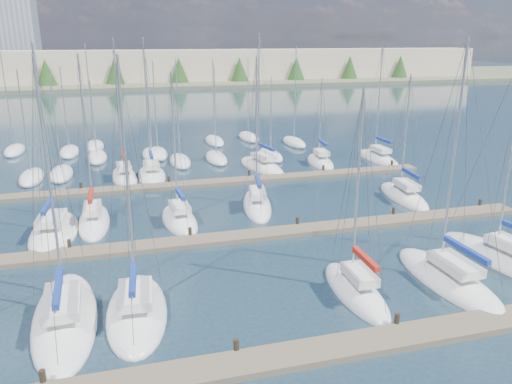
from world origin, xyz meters
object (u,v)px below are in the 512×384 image
object	(u,v)px
sailboat_i	(94,221)
sailboat_c	(137,311)
sailboat_j	(179,220)
sailboat_m	(404,196)
sailboat_r	(378,158)
sailboat_e	(448,279)
sailboat_b	(65,318)
sailboat_d	(356,291)
sailboat_o	(152,175)
sailboat_k	(257,204)
sailboat_p	(262,166)
sailboat_n	(124,177)
sailboat_q	(320,162)
sailboat_f	(507,261)
sailboat_h	(54,232)

from	to	relation	value
sailboat_i	sailboat_c	bearing A→B (deg)	-79.84
sailboat_j	sailboat_m	bearing A→B (deg)	-1.68
sailboat_r	sailboat_e	bearing A→B (deg)	-111.25
sailboat_m	sailboat_i	distance (m)	26.18
sailboat_b	sailboat_d	size ratio (longest dim) A/B	1.14
sailboat_i	sailboat_o	world-z (taller)	sailboat_o
sailboat_m	sailboat_k	world-z (taller)	sailboat_k
sailboat_m	sailboat_p	world-z (taller)	sailboat_p
sailboat_p	sailboat_b	world-z (taller)	sailboat_p
sailboat_i	sailboat_n	bearing A→B (deg)	78.54
sailboat_i	sailboat_q	bearing A→B (deg)	28.57
sailboat_j	sailboat_b	bearing A→B (deg)	-123.86
sailboat_m	sailboat_f	distance (m)	13.60
sailboat_q	sailboat_j	xyz separation A→B (m)	(-17.66, -14.40, 0.01)
sailboat_n	sailboat_k	bearing A→B (deg)	-52.19
sailboat_d	sailboat_j	size ratio (longest dim) A/B	0.99
sailboat_f	sailboat_e	bearing A→B (deg)	-174.84
sailboat_q	sailboat_k	world-z (taller)	sailboat_k
sailboat_m	sailboat_e	distance (m)	15.97
sailboat_m	sailboat_c	world-z (taller)	sailboat_c
sailboat_b	sailboat_j	world-z (taller)	sailboat_b
sailboat_q	sailboat_e	bearing A→B (deg)	-91.16
sailboat_m	sailboat_j	world-z (taller)	sailboat_j
sailboat_q	sailboat_n	distance (m)	21.43
sailboat_p	sailboat_q	xyz separation A→B (m)	(6.92, 0.13, -0.01)
sailboat_n	sailboat_d	bearing A→B (deg)	-70.54
sailboat_r	sailboat_k	bearing A→B (deg)	-145.58
sailboat_c	sailboat_i	bearing A→B (deg)	103.83
sailboat_j	sailboat_h	bearing A→B (deg)	177.12
sailboat_i	sailboat_c	distance (m)	14.53
sailboat_i	sailboat_b	bearing A→B (deg)	-93.82
sailboat_d	sailboat_o	xyz separation A→B (m)	(-9.04, 27.67, 0.00)
sailboat_i	sailboat_o	xyz separation A→B (m)	(5.25, 12.31, -0.00)
sailboat_d	sailboat_e	distance (m)	5.77
sailboat_n	sailboat_e	bearing A→B (deg)	-61.39
sailboat_c	sailboat_n	bearing A→B (deg)	93.78
sailboat_k	sailboat_h	world-z (taller)	sailboat_h
sailboat_i	sailboat_q	size ratio (longest dim) A/B	1.30
sailboat_h	sailboat_o	bearing A→B (deg)	64.06
sailboat_f	sailboat_d	xyz separation A→B (m)	(-10.92, -1.01, 0.01)
sailboat_b	sailboat_q	world-z (taller)	sailboat_b
sailboat_f	sailboat_j	xyz separation A→B (m)	(-18.90, 12.90, 0.01)
sailboat_p	sailboat_i	world-z (taller)	sailboat_p
sailboat_e	sailboat_h	world-z (taller)	sailboat_e
sailboat_b	sailboat_q	bearing A→B (deg)	45.08
sailboat_q	sailboat_r	world-z (taller)	sailboat_r
sailboat_b	sailboat_f	bearing A→B (deg)	-2.92
sailboat_j	sailboat_r	size ratio (longest dim) A/B	0.86
sailboat_n	sailboat_o	world-z (taller)	sailboat_o
sailboat_m	sailboat_f	world-z (taller)	sailboat_f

